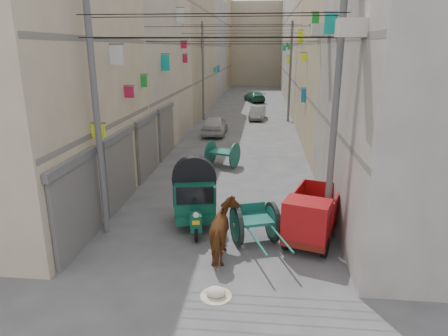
# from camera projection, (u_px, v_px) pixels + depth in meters

# --- Properties ---
(building_row_left) EXTENTS (8.00, 62.00, 14.00)m
(building_row_left) POSITION_uv_depth(u_px,v_px,m) (167.00, 42.00, 38.80)
(building_row_left) COLOR #C1B092
(building_row_left) RESTS_ON ground
(building_row_right) EXTENTS (8.00, 62.00, 14.00)m
(building_row_right) POSITION_uv_depth(u_px,v_px,m) (335.00, 42.00, 37.28)
(building_row_right) COLOR #A39D98
(building_row_right) RESTS_ON ground
(end_cap_building) EXTENTS (22.00, 10.00, 13.00)m
(end_cap_building) POSITION_uv_depth(u_px,v_px,m) (257.00, 45.00, 68.40)
(end_cap_building) COLOR #9F937D
(end_cap_building) RESTS_ON ground
(shutters_left) EXTENTS (0.18, 14.40, 2.88)m
(shutters_left) POSITION_uv_depth(u_px,v_px,m) (136.00, 155.00, 17.21)
(shutters_left) COLOR #4E4E53
(shutters_left) RESTS_ON ground
(signboards) EXTENTS (8.22, 40.52, 5.67)m
(signboards) POSITION_uv_depth(u_px,v_px,m) (242.00, 87.00, 27.03)
(signboards) COLOR #1A8F29
(signboards) RESTS_ON ground
(utility_poles) EXTENTS (7.40, 22.20, 8.00)m
(utility_poles) POSITION_uv_depth(u_px,v_px,m) (237.00, 84.00, 22.43)
(utility_poles) COLOR #555557
(utility_poles) RESTS_ON ground
(overhead_cables) EXTENTS (7.40, 22.52, 1.12)m
(overhead_cables) POSITION_uv_depth(u_px,v_px,m) (234.00, 30.00, 19.15)
(overhead_cables) COLOR black
(overhead_cables) RESTS_ON ground
(auto_rickshaw) EXTENTS (1.86, 2.74, 1.86)m
(auto_rickshaw) POSITION_uv_depth(u_px,v_px,m) (194.00, 194.00, 13.72)
(auto_rickshaw) COLOR black
(auto_rickshaw) RESTS_ON ground
(tonga_cart) EXTENTS (1.94, 3.01, 1.27)m
(tonga_cart) POSITION_uv_depth(u_px,v_px,m) (255.00, 223.00, 12.49)
(tonga_cart) COLOR black
(tonga_cart) RESTS_ON ground
(mini_truck) EXTENTS (2.20, 3.26, 1.68)m
(mini_truck) POSITION_uv_depth(u_px,v_px,m) (311.00, 220.00, 12.36)
(mini_truck) COLOR black
(mini_truck) RESTS_ON ground
(second_cart) EXTENTS (1.82, 1.72, 1.30)m
(second_cart) POSITION_uv_depth(u_px,v_px,m) (223.00, 153.00, 20.69)
(second_cart) COLOR #125043
(second_cart) RESTS_ON ground
(feed_sack) EXTENTS (0.50, 0.40, 0.25)m
(feed_sack) POSITION_uv_depth(u_px,v_px,m) (216.00, 292.00, 9.88)
(feed_sack) COLOR beige
(feed_sack) RESTS_ON ground
(horse) EXTENTS (0.97, 1.98, 1.64)m
(horse) POSITION_uv_depth(u_px,v_px,m) (225.00, 232.00, 11.53)
(horse) COLOR brown
(horse) RESTS_ON ground
(distant_car_white) EXTENTS (1.59, 3.94, 1.34)m
(distant_car_white) POSITION_uv_depth(u_px,v_px,m) (215.00, 125.00, 28.35)
(distant_car_white) COLOR #B7B7B7
(distant_car_white) RESTS_ON ground
(distant_car_grey) EXTENTS (1.44, 3.50, 1.13)m
(distant_car_grey) POSITION_uv_depth(u_px,v_px,m) (257.00, 113.00, 34.48)
(distant_car_grey) COLOR slate
(distant_car_grey) RESTS_ON ground
(distant_car_green) EXTENTS (2.80, 4.47, 1.21)m
(distant_car_green) POSITION_uv_depth(u_px,v_px,m) (255.00, 96.00, 45.92)
(distant_car_green) COLOR #1C523A
(distant_car_green) RESTS_ON ground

